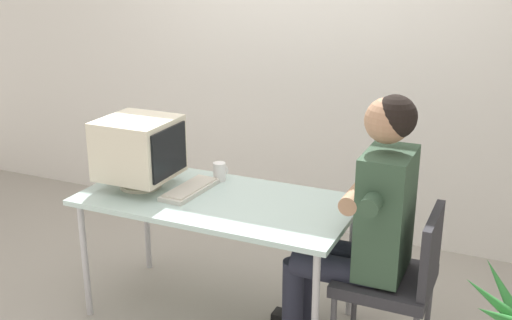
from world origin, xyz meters
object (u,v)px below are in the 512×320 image
Objects in this scene: person_seated at (364,218)px; office_chair at (398,275)px; keyboard at (190,189)px; crt_monitor at (139,148)px; desk at (217,207)px; desk_mug at (220,172)px.

office_chair is at bearing 0.00° from person_seated.
person_seated is at bearing -2.37° from keyboard.
crt_monitor is at bearing -170.63° from keyboard.
keyboard reaches higher than desk.
desk_mug is at bearing 113.90° from desk.
desk is 0.29m from desk_mug.
person_seated is (1.29, 0.01, -0.19)m from crt_monitor.
crt_monitor is 0.48× the size of office_chair.
crt_monitor is at bearing -177.21° from desk.
desk_mug is (0.07, 0.23, 0.04)m from keyboard.
office_chair is 0.32m from person_seated.
office_chair is 7.66× the size of desk_mug.
desk is 0.82m from person_seated.
keyboard is at bearing 9.37° from crt_monitor.
office_chair is at bearing -2.00° from keyboard.
desk is at bearing -66.10° from desk_mug.
keyboard is 1.20m from office_chair.
crt_monitor is at bearing -179.69° from person_seated.
desk is 3.70× the size of crt_monitor.
keyboard is at bearing 171.98° from desk.
office_chair is at bearing 0.27° from crt_monitor.
crt_monitor is 0.48m from desk_mug.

